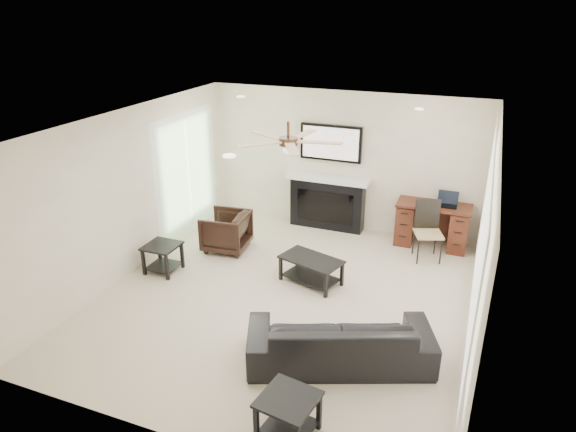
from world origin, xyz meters
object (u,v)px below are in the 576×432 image
fireplace_unit (328,178)px  desk (432,225)px  armchair (226,231)px  coffee_table (311,271)px  sofa (340,339)px

fireplace_unit → desk: (1.90, -0.09, -0.57)m
armchair → coffee_table: (1.70, -0.55, -0.13)m
fireplace_unit → desk: 1.99m
coffee_table → fireplace_unit: (-0.40, 2.05, 0.75)m
sofa → fireplace_unit: 3.92m
sofa → armchair: bearing=-61.2°
armchair → fireplace_unit: bearing=133.2°
sofa → desk: 3.61m
sofa → armchair: (-2.60, 2.15, 0.02)m
coffee_table → sofa: bearing=-43.8°
coffee_table → fireplace_unit: 2.22m
armchair → fireplace_unit: size_ratio=0.38×
armchair → desk: desk is taller
fireplace_unit → desk: size_ratio=1.57×
coffee_table → armchair: bearing=178.9°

